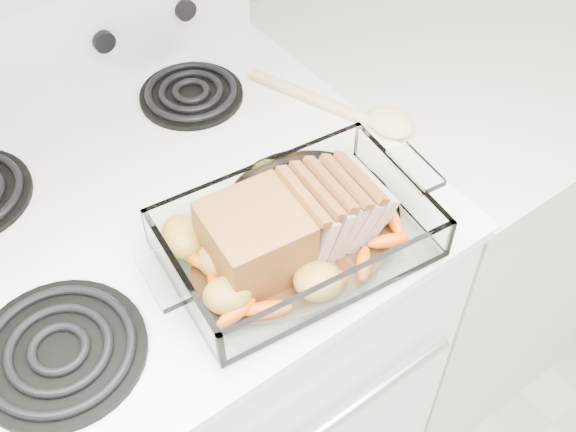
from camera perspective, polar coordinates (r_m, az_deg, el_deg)
electric_range at (r=1.41m, az=-9.01°, el=-11.61°), size 0.78×0.70×1.12m
counter_right at (r=1.67m, az=10.97°, el=0.05°), size 0.58×0.68×0.93m
baking_dish at (r=0.95m, az=0.72°, el=-1.92°), size 0.34×0.22×0.07m
pork_roast at (r=0.91m, az=-0.44°, el=-1.19°), size 0.24×0.12×0.10m
roast_vegetables at (r=0.96m, az=-0.80°, el=-0.27°), size 0.37×0.20×0.04m
wooden_spoon at (r=1.17m, az=5.33°, el=8.24°), size 0.14×0.27×0.02m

